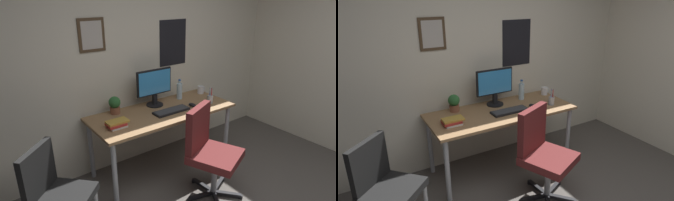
% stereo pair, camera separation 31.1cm
% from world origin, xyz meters
% --- Properties ---
extents(wall_back, '(4.40, 0.10, 2.60)m').
position_xyz_m(wall_back, '(-0.00, 2.15, 1.30)').
color(wall_back, beige).
rests_on(wall_back, ground_plane).
extents(desk, '(1.66, 0.70, 0.73)m').
position_xyz_m(desk, '(0.07, 1.72, 0.65)').
color(desk, '#936D47').
rests_on(desk, ground_plane).
extents(office_chair, '(0.60, 0.61, 0.95)m').
position_xyz_m(office_chair, '(0.14, 1.04, 0.53)').
color(office_chair, '#591E1E').
rests_on(office_chair, ground_plane).
extents(side_chair, '(0.59, 0.59, 0.88)m').
position_xyz_m(side_chair, '(-1.27, 1.31, 0.50)').
color(side_chair, black).
rests_on(side_chair, ground_plane).
extents(monitor, '(0.46, 0.20, 0.43)m').
position_xyz_m(monitor, '(0.09, 1.91, 0.97)').
color(monitor, black).
rests_on(monitor, desk).
extents(keyboard, '(0.43, 0.15, 0.03)m').
position_xyz_m(keyboard, '(0.13, 1.63, 0.74)').
color(keyboard, black).
rests_on(keyboard, desk).
extents(computer_mouse, '(0.06, 0.11, 0.04)m').
position_xyz_m(computer_mouse, '(0.43, 1.62, 0.75)').
color(computer_mouse, black).
rests_on(computer_mouse, desk).
extents(water_bottle, '(0.07, 0.07, 0.25)m').
position_xyz_m(water_bottle, '(0.47, 1.91, 0.83)').
color(water_bottle, silver).
rests_on(water_bottle, desk).
extents(coffee_mug_near, '(0.12, 0.08, 0.10)m').
position_xyz_m(coffee_mug_near, '(0.82, 1.91, 0.78)').
color(coffee_mug_near, white).
rests_on(coffee_mug_near, desk).
extents(potted_plant, '(0.13, 0.13, 0.20)m').
position_xyz_m(potted_plant, '(-0.40, 1.97, 0.83)').
color(potted_plant, brown).
rests_on(potted_plant, desk).
extents(pen_cup, '(0.07, 0.07, 0.20)m').
position_xyz_m(pen_cup, '(0.67, 1.57, 0.78)').
color(pen_cup, '#9EA0A5').
rests_on(pen_cup, desk).
extents(book_stack_left, '(0.22, 0.15, 0.06)m').
position_xyz_m(book_stack_left, '(-0.54, 1.64, 0.76)').
color(book_stack_left, silver).
rests_on(book_stack_left, desk).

